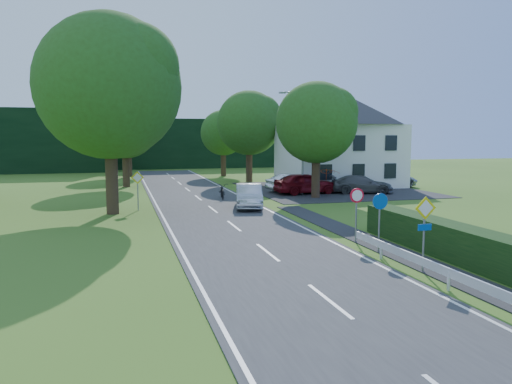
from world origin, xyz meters
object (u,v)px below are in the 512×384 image
object	(u,v)px
parked_car_silver_a	(293,183)
parked_car_grey	(362,184)
motorcycle	(222,191)
moving_car	(249,196)
parked_car_silver_b	(387,179)
parked_car_red	(305,183)
parasol	(326,181)
streetlight	(301,138)

from	to	relation	value
parked_car_silver_a	parked_car_grey	size ratio (longest dim) A/B	0.89
parked_car_grey	motorcycle	bearing A→B (deg)	109.52
moving_car	motorcycle	bearing A→B (deg)	110.35
motorcycle	parked_car_silver_b	bearing A→B (deg)	22.98
motorcycle	parked_car_grey	distance (m)	11.46
parked_car_red	parked_car_grey	xyz separation A→B (m)	(4.53, -0.74, -0.13)
parked_car_grey	parasol	bearing A→B (deg)	89.57
parked_car_grey	parasol	xyz separation A→B (m)	(-2.68, 0.85, 0.28)
parasol	parked_car_grey	bearing A→B (deg)	-17.56
moving_car	parked_car_red	xyz separation A→B (m)	(6.22, 6.31, 0.09)
motorcycle	parked_car_grey	bearing A→B (deg)	9.90
moving_car	motorcycle	size ratio (longest dim) A/B	2.12
parked_car_grey	parasol	size ratio (longest dim) A/B	2.23
moving_car	motorcycle	distance (m)	5.15
parked_car_red	parasol	xyz separation A→B (m)	(1.85, 0.11, 0.15)
parked_car_silver_a	parked_car_silver_b	bearing A→B (deg)	-91.92
motorcycle	parked_car_silver_b	world-z (taller)	parked_car_silver_b
motorcycle	parked_car_silver_b	xyz separation A→B (m)	(16.05, 4.44, 0.17)
parked_car_silver_a	streetlight	bearing A→B (deg)	167.22
parked_car_red	parasol	world-z (taller)	parasol
moving_car	parasol	distance (m)	10.31
motorcycle	streetlight	bearing A→B (deg)	15.00
parked_car_silver_a	parked_car_grey	xyz separation A→B (m)	(4.95, -2.55, -0.00)
parked_car_silver_b	streetlight	bearing A→B (deg)	119.61
streetlight	parasol	distance (m)	4.19
parked_car_red	moving_car	bearing A→B (deg)	129.74
streetlight	motorcycle	bearing A→B (deg)	-172.51
moving_car	parked_car_silver_a	xyz separation A→B (m)	(5.80, 8.13, -0.04)
moving_car	streetlight	bearing A→B (deg)	58.66
streetlight	parked_car_red	world-z (taller)	streetlight
streetlight	parked_car_silver_b	xyz separation A→B (m)	(9.64, 3.60, -3.69)
parked_car_red	motorcycle	bearing A→B (deg)	94.27
parked_car_red	parked_car_silver_b	size ratio (longest dim) A/B	0.93
parked_car_silver_b	parasol	world-z (taller)	parasol
parked_car_silver_a	parked_car_grey	distance (m)	5.57
parked_car_silver_a	motorcycle	bearing A→B (deg)	104.66
parked_car_silver_b	motorcycle	bearing A→B (deg)	114.61
parked_car_red	parked_car_grey	size ratio (longest dim) A/B	1.00
parked_car_red	parked_car_silver_b	xyz separation A→B (m)	(9.13, 3.23, -0.10)
moving_car	parked_car_silver_b	size ratio (longest dim) A/B	0.86
parked_car_red	parked_car_silver_b	bearing A→B (deg)	-76.22
parked_car_silver_a	parasol	distance (m)	2.85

